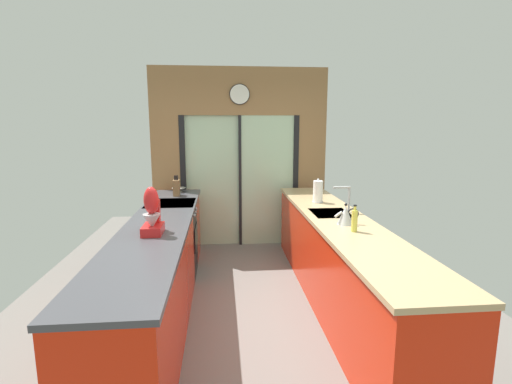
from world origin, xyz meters
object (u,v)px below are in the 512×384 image
at_px(stand_mixer, 152,216).
at_px(soap_bottle, 354,220).
at_px(paper_towel_roll, 318,192).
at_px(oven_range, 172,239).
at_px(mixing_bowl, 179,190).
at_px(knife_block, 176,188).
at_px(kettle, 346,215).

height_order(stand_mixer, soap_bottle, stand_mixer).
height_order(stand_mixer, paper_towel_roll, stand_mixer).
bearing_deg(stand_mixer, oven_range, 90.79).
relative_size(mixing_bowl, knife_block, 0.73).
relative_size(mixing_bowl, kettle, 0.83).
bearing_deg(mixing_bowl, stand_mixer, -90.00).
height_order(oven_range, soap_bottle, soap_bottle).
relative_size(oven_range, stand_mixer, 2.19).
distance_m(oven_range, paper_towel_roll, 1.90).
bearing_deg(knife_block, soap_bottle, -46.93).
bearing_deg(mixing_bowl, knife_block, -90.00).
distance_m(knife_block, stand_mixer, 1.81).
bearing_deg(stand_mixer, knife_block, 90.00).
height_order(knife_block, stand_mixer, stand_mixer).
bearing_deg(mixing_bowl, soap_bottle, -50.82).
bearing_deg(soap_bottle, paper_towel_roll, 90.00).
bearing_deg(kettle, soap_bottle, -90.54).
bearing_deg(paper_towel_roll, stand_mixer, -146.09).
height_order(mixing_bowl, kettle, kettle).
height_order(soap_bottle, paper_towel_roll, paper_towel_roll).
xyz_separation_m(knife_block, kettle, (1.78, -1.66, -0.02)).
xyz_separation_m(knife_block, stand_mixer, (-0.00, -1.81, 0.05)).
relative_size(oven_range, knife_block, 3.34).
bearing_deg(paper_towel_roll, knife_block, 160.98).
height_order(mixing_bowl, knife_block, knife_block).
distance_m(oven_range, mixing_bowl, 0.90).
distance_m(oven_range, stand_mixer, 1.47).
distance_m(stand_mixer, paper_towel_roll, 2.15).
height_order(oven_range, stand_mixer, stand_mixer).
height_order(oven_range, mixing_bowl, mixing_bowl).
relative_size(knife_block, soap_bottle, 1.12).
xyz_separation_m(knife_block, paper_towel_roll, (1.78, -0.61, 0.02)).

